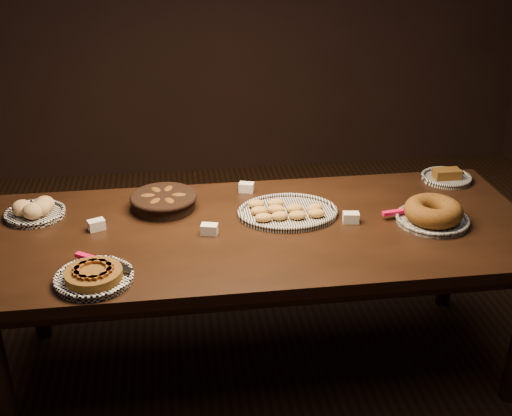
{
  "coord_description": "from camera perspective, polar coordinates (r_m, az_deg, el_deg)",
  "views": [
    {
      "loc": [
        -0.36,
        -2.44,
        2.05
      ],
      "look_at": [
        -0.02,
        0.05,
        0.82
      ],
      "focal_mm": 45.0,
      "sensor_mm": 36.0,
      "label": 1
    }
  ],
  "objects": [
    {
      "name": "bread_roll_plate",
      "position": [
        3.03,
        -19.05,
        -0.19
      ],
      "size": [
        0.27,
        0.27,
        0.08
      ],
      "rotation": [
        0.0,
        0.0,
        0.11
      ],
      "color": "white",
      "rests_on": "buffet_table"
    },
    {
      "name": "croissant_basket",
      "position": [
        2.97,
        -8.21,
        0.71
      ],
      "size": [
        0.37,
        0.37,
        0.08
      ],
      "rotation": [
        0.0,
        0.0,
        0.37
      ],
      "color": "black",
      "rests_on": "buffet_table"
    },
    {
      "name": "madeleine_platter",
      "position": [
        2.89,
        2.73,
        -0.32
      ],
      "size": [
        0.45,
        0.36,
        0.05
      ],
      "rotation": [
        0.0,
        0.0,
        0.28
      ],
      "color": "black",
      "rests_on": "buffet_table"
    },
    {
      "name": "ground",
      "position": [
        3.21,
        0.43,
        -13.66
      ],
      "size": [
        5.0,
        5.0,
        0.0
      ],
      "primitive_type": "plane",
      "color": "black",
      "rests_on": "ground"
    },
    {
      "name": "buffet_table",
      "position": [
        2.82,
        0.48,
        -3.04
      ],
      "size": [
        2.4,
        1.0,
        0.75
      ],
      "color": "black",
      "rests_on": "ground"
    },
    {
      "name": "bundt_cake_plate",
      "position": [
        2.92,
        15.44,
        -0.49
      ],
      "size": [
        0.37,
        0.32,
        0.1
      ],
      "rotation": [
        0.0,
        0.0,
        -0.3
      ],
      "color": "black",
      "rests_on": "buffet_table"
    },
    {
      "name": "tent_cards",
      "position": [
        2.87,
        1.06,
        -0.38
      ],
      "size": [
        1.56,
        0.47,
        0.04
      ],
      "color": "white",
      "rests_on": "buffet_table"
    },
    {
      "name": "loaf_plate",
      "position": [
        3.38,
        16.57,
        2.67
      ],
      "size": [
        0.25,
        0.25,
        0.06
      ],
      "rotation": [
        0.0,
        0.0,
        -0.0
      ],
      "color": "black",
      "rests_on": "buffet_table"
    },
    {
      "name": "apple_tart_plate",
      "position": [
        2.48,
        -14.22,
        -5.87
      ],
      "size": [
        0.3,
        0.32,
        0.06
      ],
      "rotation": [
        0.0,
        0.0,
        0.09
      ],
      "color": "white",
      "rests_on": "buffet_table"
    }
  ]
}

